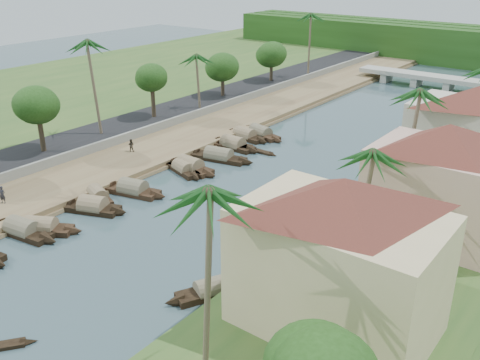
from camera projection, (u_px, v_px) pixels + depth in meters
The scene contains 40 objects.
ground at pixel (151, 240), 46.99m from camera, with size 220.00×220.00×0.00m, color #3A5057.
left_bank at pixel (176, 141), 70.39m from camera, with size 10.00×180.00×0.80m, color brown.
right_bank at pixel (443, 211), 50.77m from camera, with size 16.00×180.00×1.20m, color #2E5321.
road at pixel (132, 127), 75.02m from camera, with size 8.00×180.00×1.40m, color black.
retaining_wall at pixel (153, 128), 72.36m from camera, with size 0.40×180.00×1.10m, color slate.
far_left_fill at pixel (25, 98), 89.82m from camera, with size 45.00×220.00×1.35m, color #2E5321.
treeline at pixel (478, 47), 118.53m from camera, with size 120.00×14.00×8.00m.
bridge at pixel (433, 79), 98.96m from camera, with size 28.00×4.00×2.40m.
building_near at pixel (339, 254), 32.42m from camera, with size 14.85×14.85×10.20m.
building_mid at pixel (442, 180), 43.66m from camera, with size 14.11×14.11×9.70m.
building_far at pixel (478, 133), 54.35m from camera, with size 15.59×15.59×10.20m.
sampan_2 at pixel (41, 228), 48.12m from camera, with size 7.74×5.39×2.12m.
sampan_3 at pixel (23, 230), 47.68m from camera, with size 8.71×2.98×2.29m.
sampan_4 at pixel (98, 196), 54.42m from camera, with size 6.95×3.77×1.99m.
sampan_5 at pixel (93, 207), 51.97m from camera, with size 7.53×4.40×2.35m.
sampan_6 at pixel (133, 190), 55.76m from camera, with size 8.29×3.70×2.39m.
sampan_7 at pixel (183, 169), 61.22m from camera, with size 7.53×3.65×2.01m.
sampan_8 at pixel (190, 167), 61.70m from camera, with size 8.26×2.42×2.50m.
sampan_9 at pixel (219, 157), 64.87m from camera, with size 9.65×3.77×2.37m.
sampan_10 at pixel (233, 145), 68.75m from camera, with size 7.00×3.16×1.94m.
sampan_11 at pixel (233, 145), 68.86m from camera, with size 8.49×2.25×2.40m.
sampan_12 at pixel (260, 133), 73.40m from camera, with size 9.23×3.96×2.17m.
sampan_13 at pixel (245, 136), 72.30m from camera, with size 8.24×2.32×2.23m.
sampan_14 at pixel (213, 290), 39.30m from camera, with size 4.74×7.53×1.91m.
sampan_15 at pixel (265, 247), 44.98m from camera, with size 4.54×7.26×2.00m.
sampan_16 at pixel (380, 168), 61.35m from camera, with size 4.30×9.25×2.23m.
canoe_1 at pixel (33, 227), 48.93m from camera, with size 4.57×1.99×0.74m.
canoe_2 at pixel (258, 151), 67.67m from camera, with size 5.79×0.90×0.84m.
palm_0 at pixel (202, 194), 26.71m from camera, with size 3.20×3.20×12.76m.
palm_1 at pixel (367, 153), 40.05m from camera, with size 3.20×3.20×9.92m.
palm_2 at pixel (416, 93), 48.59m from camera, with size 3.20×3.20×12.07m.
palm_5 at pixel (91, 44), 65.68m from camera, with size 3.20×3.20×13.33m.
palm_6 at pixel (198, 57), 78.77m from camera, with size 3.20×3.20×9.40m.
palm_8 at pixel (311, 16), 98.38m from camera, with size 3.20×3.20×12.97m.
tree_2 at pixel (37, 106), 61.82m from camera, with size 5.19×5.19×7.74m.
tree_3 at pixel (152, 78), 75.14m from camera, with size 4.48×4.48×7.51m.
tree_4 at pixel (222, 68), 87.06m from camera, with size 5.34×5.34×6.85m.
tree_5 at pixel (272, 55), 97.44m from camera, with size 5.33×5.33×6.91m.
person_near at pixel (2, 195), 51.65m from camera, with size 0.64×0.42×1.76m, color #222329.
person_far at pixel (131, 145), 65.24m from camera, with size 0.77×0.60×1.58m, color #373026.
Camera 1 is at (31.25, -27.94, 23.25)m, focal length 40.00 mm.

